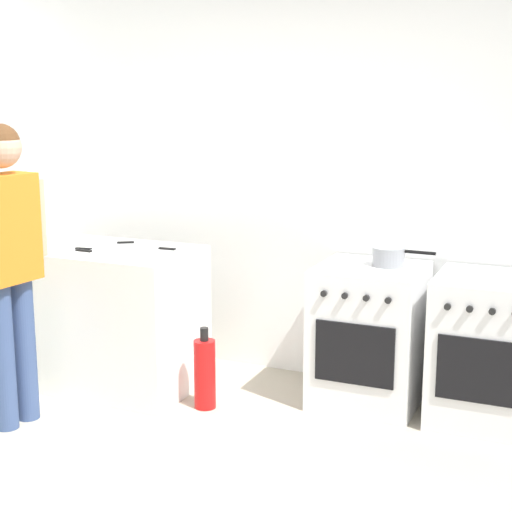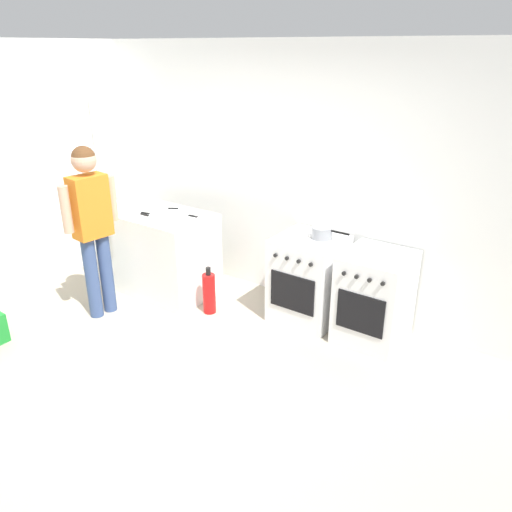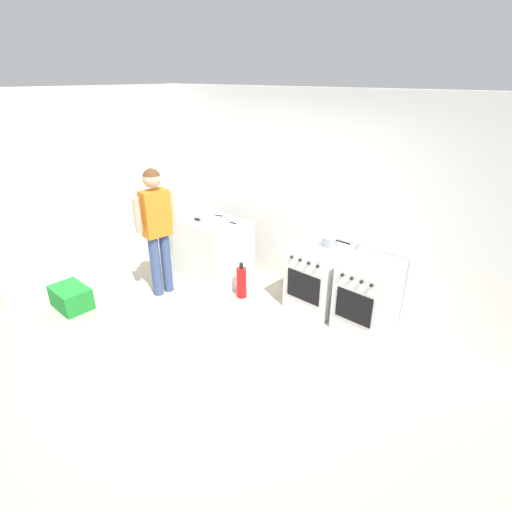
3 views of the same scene
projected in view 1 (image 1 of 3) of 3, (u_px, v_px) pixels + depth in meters
back_wall at (335, 182)px, 5.02m from camera, size 6.00×0.10×2.60m
counter_unit at (97, 316)px, 5.05m from camera, size 1.30×0.70×0.90m
oven_left at (369, 335)px, 4.73m from camera, size 0.62×0.62×0.85m
oven_right at (485, 350)px, 4.46m from camera, size 0.58×0.62×0.85m
pot at (389, 256)px, 4.65m from camera, size 0.37×0.19×0.11m
knife_paring at (163, 248)px, 4.90m from camera, size 0.21×0.04×0.01m
knife_chef at (96, 250)px, 4.86m from camera, size 0.31×0.07×0.01m
knife_carving at (72, 249)px, 4.87m from camera, size 0.33×0.05×0.01m
knife_utility at (117, 243)px, 5.08m from camera, size 0.23×0.16×0.01m
person at (7, 247)px, 4.29m from camera, size 0.24×0.57×1.70m
fire_extinguisher at (205, 373)px, 4.68m from camera, size 0.13×0.13×0.50m
larder_cabinet at (23, 212)px, 5.74m from camera, size 0.48×0.44×2.00m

